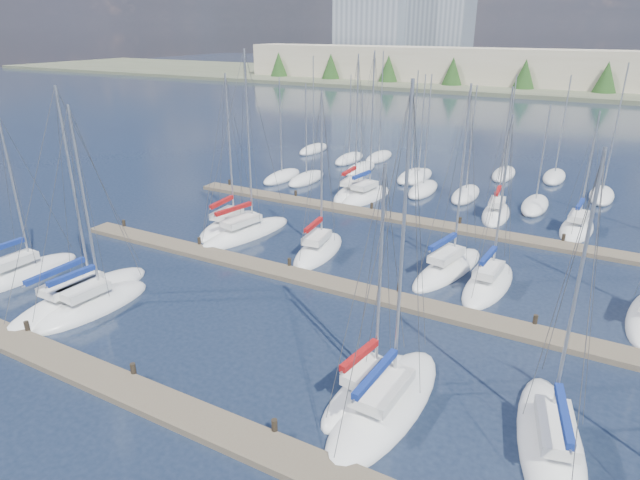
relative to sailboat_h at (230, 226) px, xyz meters
The scene contains 21 objects.
ground 40.54m from the sailboat_h, 71.81° to the left, with size 400.00×400.00×0.00m, color #202B41.
dock_near 23.22m from the sailboat_h, 56.97° to the right, with size 44.00×1.93×1.10m.
dock_mid 13.79m from the sailboat_h, 23.37° to the right, with size 44.00×1.93×1.10m.
dock_far 15.26m from the sailboat_h, 33.98° to the left, with size 44.00×1.93×1.10m.
sailboat_h is the anchor object (origin of this frame).
sailboat_b 14.55m from the sailboat_h, 90.67° to the right, with size 3.14×9.92×13.43m.
sailboat_d 23.62m from the sailboat_h, 36.93° to the right, with size 3.10×7.00×11.40m.
sailboat_k 18.30m from the sailboat_h, ahead, with size 4.02×8.91×13.13m.
sailboat_p 23.24m from the sailboat_h, 36.36° to the left, with size 2.82×6.91×11.75m.
sailboat_q 28.57m from the sailboat_h, 27.56° to the left, with size 2.87×7.04×10.34m.
sailboat_n 14.53m from the sailboat_h, 71.16° to the left, with size 2.67×7.80×13.97m.
sailboat_a 15.54m from the sailboat_h, 114.32° to the right, with size 2.60×7.95×11.46m.
sailboat_e 24.78m from the sailboat_h, 36.40° to the right, with size 3.55×9.51×14.66m.
sailboat_f 29.97m from the sailboat_h, 27.33° to the right, with size 4.41×9.21×12.70m.
sailboat_l 21.26m from the sailboat_h, ahead, with size 2.94×7.67×11.61m.
sailboat_i 2.30m from the sailboat_h, 18.89° to the right, with size 4.32×9.52×14.87m.
sailboat_c 14.90m from the sailboat_h, 85.22° to the right, with size 3.45×7.67×12.57m.
sailboat_o 14.54m from the sailboat_h, 63.43° to the left, with size 3.67×7.91×14.31m.
sailboat_j 9.05m from the sailboat_h, ahead, with size 3.36×7.47×12.35m.
distant_boats 23.78m from the sailboat_h, 69.54° to the left, with size 36.93×20.75×13.30m.
shoreline 128.49m from the sailboat_h, 90.28° to the left, with size 400.00×60.00×38.00m.
Camera 1 is at (13.97, -11.36, 15.69)m, focal length 30.00 mm.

